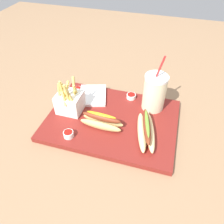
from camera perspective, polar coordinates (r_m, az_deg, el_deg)
The scene contains 10 objects.
ground_plane at distance 0.83m, azimuth 0.00°, elevation -3.05°, with size 2.40×2.40×0.02m, color #8C6B4C.
food_tray at distance 0.82m, azimuth 0.00°, elevation -2.07°, with size 0.47×0.34×0.02m, color maroon.
soda_cup at distance 0.82m, azimuth 11.03°, elevation 5.06°, with size 0.08×0.08×0.22m.
fries_basket at distance 0.83m, azimuth -11.08°, elevation 2.49°, with size 0.09×0.09×0.15m.
hot_dog_1 at distance 0.76m, azimuth -2.74°, elevation -2.43°, with size 0.15×0.06×0.06m.
hot_dog_2 at distance 0.74m, azimuth 8.90°, elevation -4.73°, with size 0.10×0.19×0.06m.
ketchup_cup_1 at distance 0.94m, azimuth -8.95°, elevation 5.85°, with size 0.03×0.03×0.02m.
ketchup_cup_2 at distance 0.75m, azimuth -11.31°, elevation -5.65°, with size 0.03×0.03×0.02m.
ketchup_cup_3 at distance 0.89m, azimuth 5.03°, elevation 4.18°, with size 0.04×0.04×0.02m.
napkin_stack at distance 0.90m, azimuth -5.07°, elevation 4.37°, with size 0.11×0.13×0.01m, color white.
Camera 1 is at (0.16, -0.56, 0.58)m, focal length 35.00 mm.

